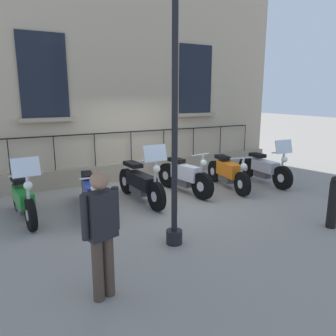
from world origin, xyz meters
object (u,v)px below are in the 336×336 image
motorcycle_orange (228,173)px  motorcycle_silver (264,169)px  motorcycle_black (141,183)px  bollard (333,202)px  pedestrian_standing (101,229)px  motorcycle_green (23,200)px  motorcycle_white (184,177)px  lamppost (175,55)px  motorcycle_blue (90,193)px

motorcycle_orange → motorcycle_silver: (0.10, 1.25, 0.01)m
motorcycle_black → bollard: (3.20, 2.58, 0.07)m
motorcycle_orange → motorcycle_silver: size_ratio=1.00×
pedestrian_standing → motorcycle_black: bearing=149.2°
motorcycle_green → motorcycle_black: bearing=88.9°
motorcycle_silver → motorcycle_black: bearing=-92.9°
motorcycle_green → motorcycle_white: size_ratio=0.95×
bollard → pedestrian_standing: pedestrian_standing is taller
motorcycle_white → motorcycle_orange: motorcycle_white is taller
motorcycle_white → motorcycle_silver: bearing=83.2°
motorcycle_silver → lamppost: (2.17, -4.20, 2.66)m
motorcycle_white → lamppost: bearing=-34.5°
lamppost → motorcycle_white: bearing=145.5°
motorcycle_silver → pedestrian_standing: size_ratio=1.28×
motorcycle_silver → pedestrian_standing: bearing=-61.7°
motorcycle_white → motorcycle_orange: 1.27m
pedestrian_standing → motorcycle_green: bearing=-169.6°
motorcycle_blue → motorcycle_white: (-0.14, 2.50, 0.03)m
motorcycle_white → motorcycle_silver: 2.52m
motorcycle_blue → pedestrian_standing: bearing=-12.8°
motorcycle_green → pedestrian_standing: pedestrian_standing is taller
motorcycle_blue → motorcycle_white: 2.50m
motorcycle_white → pedestrian_standing: bearing=-43.7°
motorcycle_blue → motorcycle_black: bearing=91.5°
motorcycle_silver → pedestrian_standing: 6.54m
motorcycle_blue → lamppost: (2.33, 0.80, 2.70)m
motorcycle_green → motorcycle_black: 2.57m
motorcycle_green → motorcycle_black: size_ratio=0.89×
motorcycle_black → motorcycle_silver: motorcycle_black is taller
motorcycle_green → pedestrian_standing: size_ratio=1.19×
motorcycle_blue → pedestrian_standing: 3.38m
motorcycle_blue → motorcycle_orange: bearing=89.0°
motorcycle_white → lamppost: 4.01m
bollard → motorcycle_blue: bearing=-129.8°
motorcycle_green → motorcycle_silver: motorcycle_green is taller
lamppost → pedestrian_standing: size_ratio=2.82×
motorcycle_green → motorcycle_silver: bearing=87.8°
motorcycle_white → motorcycle_silver: motorcycle_silver is taller
motorcycle_blue → pedestrian_standing: pedestrian_standing is taller
motorcycle_silver → motorcycle_white: bearing=-96.8°
pedestrian_standing → motorcycle_orange: bearing=125.4°
motorcycle_orange → motorcycle_silver: 1.25m
motorcycle_green → lamppost: bearing=41.7°
motorcycle_black → motorcycle_white: 1.28m
motorcycle_orange → bollard: bearing=0.8°
motorcycle_black → motorcycle_white: motorcycle_black is taller
motorcycle_white → motorcycle_orange: (0.20, 1.26, -0.01)m
motorcycle_green → motorcycle_black: (0.05, 2.57, 0.03)m
motorcycle_white → bollard: (3.31, 1.30, 0.08)m
motorcycle_green → bollard: bearing=57.8°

